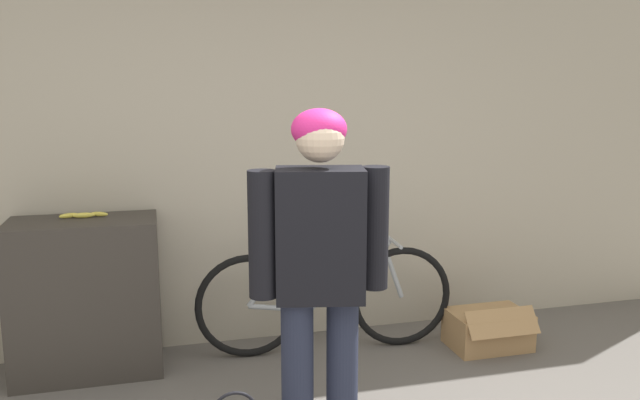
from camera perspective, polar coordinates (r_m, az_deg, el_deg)
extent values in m
cube|color=#B7AD99|center=(4.29, -5.78, 4.02)|extent=(8.00, 0.06, 2.60)
cube|color=white|center=(4.58, 1.37, -7.72)|extent=(0.08, 0.01, 0.12)
cube|color=#38332D|center=(4.15, -20.56, -8.31)|extent=(0.88, 0.47, 0.97)
cylinder|color=#23283D|center=(3.04, -2.07, -16.29)|extent=(0.15, 0.15, 0.80)
cylinder|color=#23283D|center=(3.09, 2.04, -15.83)|extent=(0.15, 0.15, 0.80)
cube|color=black|center=(2.83, 0.00, -3.16)|extent=(0.44, 0.33, 0.60)
cylinder|color=black|center=(2.77, -5.28, -3.17)|extent=(0.13, 0.13, 0.57)
cylinder|color=black|center=(2.90, 5.04, -2.55)|extent=(0.13, 0.13, 0.57)
sphere|color=beige|center=(2.76, 0.00, 5.68)|extent=(0.22, 0.22, 0.22)
ellipsoid|color=#EA2884|center=(2.77, -0.09, 6.49)|extent=(0.25, 0.23, 0.19)
torus|color=black|center=(4.17, -6.54, -9.62)|extent=(0.70, 0.10, 0.70)
torus|color=black|center=(4.36, 7.46, -8.75)|extent=(0.70, 0.10, 0.70)
cylinder|color=#999EA3|center=(4.20, -3.79, -9.83)|extent=(0.40, 0.06, 0.09)
cylinder|color=#999EA3|center=(4.12, -4.55, -7.13)|extent=(0.32, 0.06, 0.39)
cylinder|color=#999EA3|center=(4.15, -1.80, -7.34)|extent=(0.14, 0.04, 0.43)
cylinder|color=#999EA3|center=(4.21, 2.45, -7.22)|extent=(0.55, 0.08, 0.43)
cylinder|color=#999EA3|center=(4.14, 1.77, -4.50)|extent=(0.63, 0.08, 0.05)
cylinder|color=#999EA3|center=(4.29, 6.71, -6.60)|extent=(0.16, 0.05, 0.36)
cylinder|color=#999EA3|center=(4.22, 6.21, -3.98)|extent=(0.07, 0.04, 0.08)
cylinder|color=#999EA3|center=(4.22, 6.48, -3.57)|extent=(0.06, 0.46, 0.02)
ellipsoid|color=black|center=(4.08, -2.54, -4.31)|extent=(0.23, 0.10, 0.05)
ellipsoid|color=#EAD64C|center=(4.09, -20.78, -1.31)|extent=(0.13, 0.03, 0.03)
ellipsoid|color=#EAD64C|center=(4.12, -21.97, -1.33)|extent=(0.12, 0.08, 0.03)
ellipsoid|color=#EAD64C|center=(4.10, -19.54, -1.22)|extent=(0.12, 0.08, 0.03)
sphere|color=brown|center=(4.13, -22.60, -1.32)|extent=(0.02, 0.02, 0.02)
cube|color=#A87F51|center=(4.52, 15.09, -11.34)|extent=(0.53, 0.36, 0.25)
cube|color=#A87F51|center=(4.34, 16.36, -10.71)|extent=(0.50, 0.13, 0.16)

